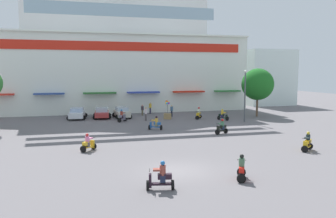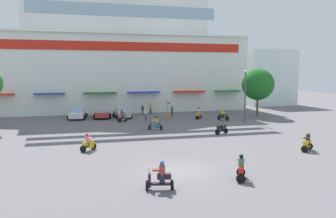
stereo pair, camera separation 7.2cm
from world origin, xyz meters
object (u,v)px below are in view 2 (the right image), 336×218
at_px(pedestrian_2, 143,109).
at_px(streetlamp_near, 245,92).
at_px(pedestrian_0, 146,113).
at_px(parked_car_0, 77,113).
at_px(parked_car_2, 122,112).
at_px(plaza_tree_1, 258,84).
at_px(scooter_rider_6, 156,124).
at_px(pedestrian_1, 150,107).
at_px(scooter_rider_8, 307,143).
at_px(scooter_rider_2, 222,128).
at_px(scooter_rider_3, 88,144).
at_px(scooter_rider_7, 122,117).
at_px(parked_car_1, 102,113).
at_px(scooter_rider_1, 241,169).
at_px(scooter_rider_4, 223,116).
at_px(scooter_rider_9, 199,114).
at_px(pedestrian_3, 172,110).
at_px(balloon_vendor_cart, 168,112).
at_px(scooter_rider_0, 160,178).

distance_m(pedestrian_2, streetlamp_near, 14.84).
xyz_separation_m(pedestrian_0, pedestrian_2, (0.51, 5.24, -0.13)).
height_order(parked_car_0, parked_car_2, parked_car_0).
bearing_deg(pedestrian_2, plaza_tree_1, -18.03).
bearing_deg(scooter_rider_6, pedestrian_1, 80.73).
xyz_separation_m(plaza_tree_1, scooter_rider_8, (-6.61, -19.57, -3.85)).
relative_size(parked_car_0, scooter_rider_8, 2.89).
bearing_deg(scooter_rider_2, plaza_tree_1, 47.57).
height_order(parked_car_2, scooter_rider_8, scooter_rider_8).
height_order(scooter_rider_3, scooter_rider_7, scooter_rider_7).
relative_size(parked_car_1, pedestrian_0, 2.26).
bearing_deg(scooter_rider_6, scooter_rider_2, -34.36).
xyz_separation_m(scooter_rider_6, pedestrian_0, (0.25, 6.90, 0.38)).
distance_m(parked_car_0, scooter_rider_6, 13.62).
relative_size(scooter_rider_2, pedestrian_0, 0.87).
height_order(parked_car_1, scooter_rider_6, scooter_rider_6).
xyz_separation_m(scooter_rider_2, streetlamp_near, (6.06, 6.87, 3.12)).
relative_size(parked_car_1, scooter_rider_1, 2.56).
relative_size(pedestrian_0, pedestrian_2, 1.12).
height_order(scooter_rider_4, pedestrian_0, pedestrian_0).
xyz_separation_m(scooter_rider_3, streetlamp_near, (19.19, 10.96, 3.17)).
bearing_deg(scooter_rider_6, pedestrian_2, 86.43).
relative_size(parked_car_0, pedestrian_2, 2.84).
bearing_deg(streetlamp_near, scooter_rider_2, -131.40).
height_order(parked_car_2, scooter_rider_3, parked_car_2).
height_order(scooter_rider_4, scooter_rider_6, scooter_rider_6).
bearing_deg(pedestrian_0, scooter_rider_9, -1.98).
height_order(scooter_rider_2, scooter_rider_9, scooter_rider_9).
bearing_deg(streetlamp_near, pedestrian_3, 136.59).
xyz_separation_m(scooter_rider_1, pedestrian_3, (3.34, 27.54, 0.27)).
relative_size(scooter_rider_3, balloon_vendor_cart, 0.57).
distance_m(scooter_rider_1, scooter_rider_8, 9.84).
xyz_separation_m(plaza_tree_1, pedestrian_2, (-15.35, 5.00, -3.61)).
xyz_separation_m(parked_car_1, scooter_rider_7, (2.22, -3.94, -0.08)).
bearing_deg(parked_car_2, scooter_rider_9, -21.01).
bearing_deg(scooter_rider_4, scooter_rider_6, -153.92).
height_order(scooter_rider_7, streetlamp_near, streetlamp_near).
bearing_deg(scooter_rider_3, scooter_rider_0, -70.57).
bearing_deg(plaza_tree_1, scooter_rider_1, -121.12).
bearing_deg(scooter_rider_4, scooter_rider_3, -142.93).
bearing_deg(scooter_rider_1, pedestrian_1, 87.97).
height_order(scooter_rider_0, pedestrian_2, scooter_rider_0).
bearing_deg(streetlamp_near, pedestrian_2, 140.30).
distance_m(scooter_rider_3, scooter_rider_4, 21.56).
bearing_deg(scooter_rider_0, pedestrian_3, 73.61).
distance_m(streetlamp_near, balloon_vendor_cart, 10.26).
bearing_deg(pedestrian_3, scooter_rider_0, -106.39).
relative_size(scooter_rider_8, pedestrian_2, 0.98).
relative_size(scooter_rider_9, pedestrian_1, 0.93).
bearing_deg(pedestrian_1, parked_car_1, -155.93).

